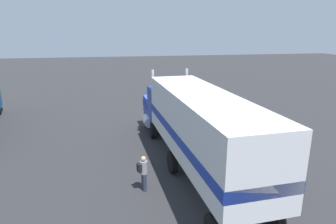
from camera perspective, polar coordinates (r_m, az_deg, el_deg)
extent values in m
plane|color=#2D2D30|center=(21.19, -1.02, -3.07)|extent=(120.00, 120.00, 0.00)
cube|color=silver|center=(20.79, 9.21, -3.65)|extent=(4.40, 0.29, 0.01)
cube|color=silver|center=(20.09, 20.12, -5.14)|extent=(4.39, 0.60, 0.01)
cube|color=#193399|center=(20.84, -1.13, 1.48)|extent=(1.94, 2.60, 1.20)
cube|color=#193399|center=(19.21, -0.06, 1.78)|extent=(1.54, 2.58, 2.20)
cube|color=silver|center=(21.73, -1.69, 2.07)|extent=(0.20, 2.10, 1.08)
cube|color=#193399|center=(20.83, -1.13, 1.64)|extent=(1.95, 2.64, 0.36)
cylinder|color=silver|center=(18.32, -2.98, 2.99)|extent=(0.18, 0.18, 3.40)
cylinder|color=silver|center=(18.86, 3.60, 3.35)|extent=(0.18, 0.18, 3.40)
cube|color=silver|center=(13.23, 6.66, -2.38)|extent=(10.63, 3.21, 2.80)
cube|color=#193399|center=(13.37, 6.61, -4.09)|extent=(10.64, 3.25, 0.44)
cylinder|color=silver|center=(19.69, -4.03, -1.69)|extent=(1.34, 0.72, 0.64)
cylinder|color=black|center=(21.23, -4.19, -1.52)|extent=(1.12, 0.36, 1.10)
cylinder|color=black|center=(21.70, 1.54, -1.10)|extent=(1.12, 0.36, 1.10)
cylinder|color=black|center=(19.08, -2.97, -3.51)|extent=(1.12, 0.36, 1.10)
cylinder|color=black|center=(19.60, 3.36, -2.99)|extent=(1.12, 0.36, 1.10)
cylinder|color=black|center=(14.62, 0.89, -9.75)|extent=(1.12, 0.36, 1.10)
cylinder|color=black|center=(15.28, 8.97, -8.77)|extent=(1.12, 0.36, 1.10)
cylinder|color=black|center=(11.29, 19.96, -19.21)|extent=(1.12, 0.36, 1.10)
cylinder|color=#2D3347|center=(13.26, -4.85, -13.33)|extent=(0.18, 0.18, 0.82)
cylinder|color=#2D3347|center=(13.14, -4.61, -13.63)|extent=(0.18, 0.18, 0.82)
cylinder|color=gray|center=(12.87, -4.80, -10.76)|extent=(0.34, 0.34, 0.58)
sphere|color=tan|center=(12.70, -4.85, -9.12)|extent=(0.23, 0.23, 0.23)
cube|color=black|center=(12.80, -5.66, -10.80)|extent=(0.29, 0.22, 0.36)
cylinder|color=black|center=(14.77, 20.64, -11.51)|extent=(0.66, 0.12, 0.66)
cylinder|color=black|center=(13.74, 23.96, -14.04)|extent=(0.66, 0.12, 0.66)
cube|color=maroon|center=(14.12, 22.35, -11.73)|extent=(1.11, 0.27, 0.36)
cylinder|color=silver|center=(14.50, 21.02, -10.09)|extent=(0.28, 0.08, 0.69)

